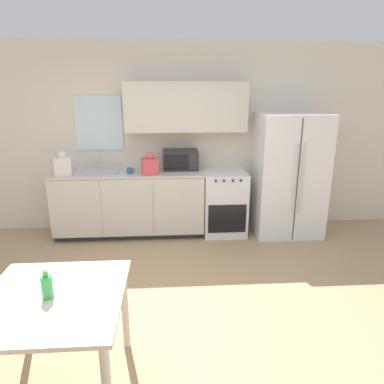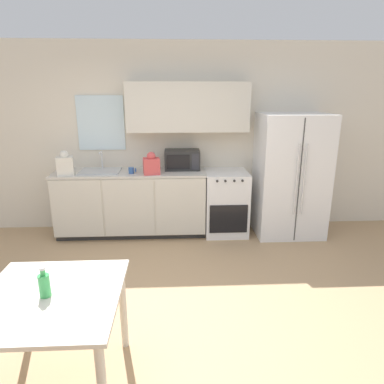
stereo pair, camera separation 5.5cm
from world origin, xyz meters
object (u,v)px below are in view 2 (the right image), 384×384
at_px(drink_bottle, 44,285).
at_px(microwave, 182,160).
at_px(dining_table, 51,311).
at_px(oven_range, 226,202).
at_px(coffee_mug, 132,170).
at_px(refrigerator, 290,175).

bearing_deg(drink_bottle, microwave, 71.63).
xyz_separation_m(microwave, dining_table, (-0.93, -2.86, -0.43)).
distance_m(oven_range, drink_bottle, 3.19).
distance_m(coffee_mug, dining_table, 2.67).
bearing_deg(coffee_mug, oven_range, 4.52).
relative_size(microwave, drink_bottle, 2.39).
bearing_deg(dining_table, microwave, 71.96).
distance_m(refrigerator, dining_table, 3.66).
bearing_deg(oven_range, dining_table, -119.66).
height_order(microwave, dining_table, microwave).
distance_m(oven_range, coffee_mug, 1.43).
xyz_separation_m(coffee_mug, dining_table, (-0.23, -2.63, -0.34)).
xyz_separation_m(oven_range, coffee_mug, (-1.33, -0.10, 0.52)).
relative_size(refrigerator, drink_bottle, 8.30).
bearing_deg(coffee_mug, dining_table, -95.07).
bearing_deg(dining_table, oven_range, 60.34).
relative_size(coffee_mug, dining_table, 0.11).
height_order(oven_range, coffee_mug, coffee_mug).
xyz_separation_m(coffee_mug, drink_bottle, (-0.25, -2.64, -0.14)).
distance_m(refrigerator, drink_bottle, 3.67).
relative_size(refrigerator, dining_table, 1.85).
height_order(coffee_mug, dining_table, coffee_mug).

